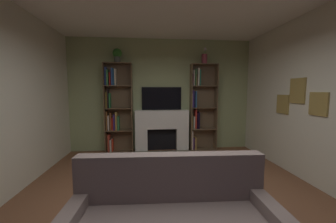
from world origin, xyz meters
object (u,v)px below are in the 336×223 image
fireplace (162,129)px  potted_plant (117,55)px  tv (162,98)px  bookshelf_left (116,108)px  bookshelf_right (200,108)px  vase_with_flowers (204,58)px

fireplace → potted_plant: potted_plant is taller
fireplace → tv: bearing=90.0°
fireplace → bookshelf_left: 1.30m
fireplace → bookshelf_right: bearing=1.8°
vase_with_flowers → fireplace: bearing=178.9°
tv → vase_with_flowers: vase_with_flowers is taller
potted_plant → vase_with_flowers: 2.20m
tv → bookshelf_left: bearing=-176.7°
bookshelf_left → fireplace: bearing=-1.5°
tv → potted_plant: potted_plant is taller
fireplace → vase_with_flowers: bearing=-1.1°
bookshelf_left → potted_plant: potted_plant is taller
fireplace → tv: size_ratio=1.43×
tv → bookshelf_right: 1.04m
vase_with_flowers → tv: bearing=173.7°
tv → bookshelf_right: bearing=-3.8°
bookshelf_left → vase_with_flowers: size_ratio=5.40×
fireplace → tv: 0.80m
bookshelf_left → tv: bearing=3.3°
tv → bookshelf_left: (-1.18, -0.07, -0.24)m
tv → potted_plant: bearing=-173.8°
fireplace → vase_with_flowers: (1.10, -0.02, 1.83)m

